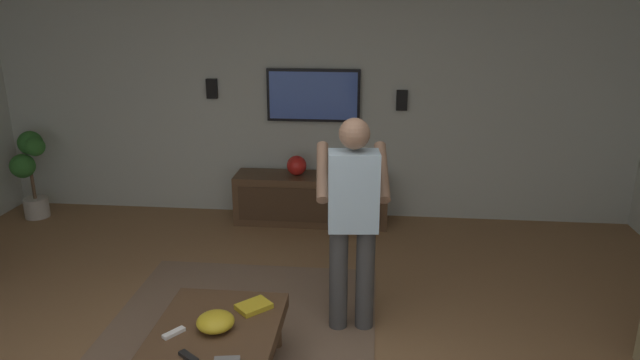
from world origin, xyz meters
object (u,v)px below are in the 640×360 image
Objects in this scene: remote_black at (189,357)px; wall_speaker_right at (212,89)px; vase_round at (297,165)px; bowl at (215,322)px; coffee_table at (216,343)px; potted_plant_tall at (30,166)px; person_standing at (353,213)px; tv at (313,95)px; remote_grey at (227,360)px; media_console at (311,199)px; wall_speaker_left at (402,100)px; remote_white at (174,333)px; book at (254,306)px.

wall_speaker_right is at bearing -40.12° from remote_black.
vase_round is at bearing -56.49° from remote_black.
wall_speaker_right reaches higher than bowl.
coffee_table is 1.01× the size of potted_plant_tall.
person_standing is at bearing -92.85° from remote_black.
potted_plant_tall is (-0.37, 3.21, -0.80)m from tv.
remote_grey is (-3.07, -3.08, -0.19)m from potted_plant_tall.
potted_plant_tall is 4.19m from remote_black.
remote_black reaches higher than coffee_table.
vase_round is at bearing -93.00° from media_console.
coffee_table is 4.10× the size of bowl.
wall_speaker_left reaches higher than remote_black.
wall_speaker_left is (3.21, -1.50, 0.95)m from remote_white.
person_standing is 6.72× the size of bowl.
tv reaches higher than potted_plant_tall.
person_standing is (0.76, -0.84, 0.64)m from coffee_table.
bowl is at bearing -169.24° from book.
media_console is at bearing -5.75° from coffee_table.
potted_plant_tall reaches higher than remote_grey.
wall_speaker_left reaches higher than remote_white.
bowl is at bearing 177.61° from vase_round.
remote_grey is (-3.44, 0.12, -0.99)m from tv.
remote_grey is 0.68× the size of wall_speaker_left.
person_standing is at bearing 14.67° from media_console.
tv is 3.01m from book.
coffee_table is 0.59× the size of media_console.
remote_grey is 3.74m from wall_speaker_left.
bowl is 0.33m from remote_black.
wall_speaker_right is (3.45, 1.02, 1.05)m from remote_grey.
wall_speaker_right is (2.36, 1.70, 0.53)m from person_standing.
remote_grey is (-0.32, -0.16, -0.04)m from bowl.
wall_speaker_right is at bearing -90.65° from tv.
vase_round is (0.14, -3.05, 0.06)m from potted_plant_tall.
person_standing is 1.47m from remote_white.
wall_speaker_right is (3.45, 0.79, 1.05)m from remote_black.
remote_grey is at bearing -84.07° from remote_white.
bowl is 0.36m from remote_grey.
potted_plant_tall reaches higher than remote_black.
wall_speaker_left reaches higher than bowl.
vase_round is (2.88, -0.12, 0.21)m from bowl.
book reaches higher than remote_black.
vase_round reaches higher than remote_white.
remote_black is at bearing -158.28° from book.
remote_grey is (-0.33, -0.16, 0.12)m from coffee_table.
wall_speaker_left is at bearing -22.00° from coffee_table.
remote_grey is at bearing -134.86° from potted_plant_tall.
vase_round reaches higher than media_console.
tv is 3.39m from remote_white.
bowl is 0.26m from remote_white.
remote_grey is at bearing -153.52° from coffee_table.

